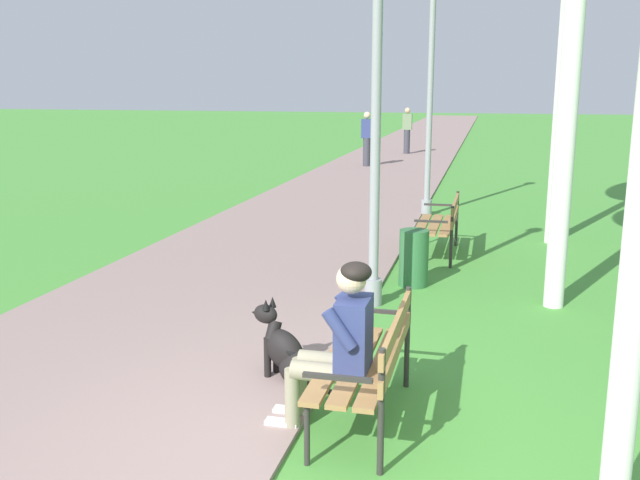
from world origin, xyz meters
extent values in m
plane|color=#478E38|center=(0.00, 0.00, 0.00)|extent=(120.00, 120.00, 0.00)
cube|color=gray|center=(-2.03, 24.00, 0.02)|extent=(3.75, 60.00, 0.04)
cube|color=olive|center=(0.04, 0.68, 0.45)|extent=(0.14, 1.50, 0.04)
cube|color=olive|center=(0.21, 0.68, 0.45)|extent=(0.14, 1.50, 0.04)
cube|color=olive|center=(0.39, 0.68, 0.45)|extent=(0.14, 1.50, 0.04)
cube|color=olive|center=(0.49, 0.68, 0.59)|extent=(0.04, 1.50, 0.11)
cube|color=olive|center=(0.49, 0.68, 0.77)|extent=(0.04, 1.50, 0.11)
cylinder|color=#2D2B28|center=(0.01, 1.37, 0.23)|extent=(0.04, 0.04, 0.45)
cylinder|color=#2D2B28|center=(0.49, 1.37, 0.43)|extent=(0.04, 0.04, 0.85)
cube|color=#2D2B28|center=(0.21, 1.37, 0.63)|extent=(0.45, 0.04, 0.03)
cylinder|color=#2D2B28|center=(0.01, -0.01, 0.23)|extent=(0.04, 0.04, 0.45)
cylinder|color=#2D2B28|center=(0.49, -0.01, 0.43)|extent=(0.04, 0.04, 0.85)
cube|color=#2D2B28|center=(0.21, -0.01, 0.63)|extent=(0.45, 0.04, 0.03)
cube|color=olive|center=(0.15, 6.05, 0.45)|extent=(0.14, 1.50, 0.04)
cube|color=olive|center=(0.33, 6.05, 0.45)|extent=(0.14, 1.50, 0.04)
cube|color=olive|center=(0.50, 6.05, 0.45)|extent=(0.14, 1.50, 0.04)
cube|color=olive|center=(0.61, 6.05, 0.59)|extent=(0.04, 1.50, 0.11)
cube|color=olive|center=(0.61, 6.05, 0.77)|extent=(0.04, 1.50, 0.11)
cylinder|color=#2D2B28|center=(0.13, 6.74, 0.23)|extent=(0.04, 0.04, 0.45)
cylinder|color=#2D2B28|center=(0.61, 6.74, 0.43)|extent=(0.04, 0.04, 0.85)
cube|color=#2D2B28|center=(0.33, 6.74, 0.63)|extent=(0.45, 0.04, 0.03)
cylinder|color=#2D2B28|center=(0.13, 5.36, 0.23)|extent=(0.04, 0.04, 0.45)
cylinder|color=#2D2B28|center=(0.61, 5.36, 0.43)|extent=(0.04, 0.04, 0.85)
cube|color=#2D2B28|center=(0.33, 5.36, 0.63)|extent=(0.45, 0.04, 0.03)
cylinder|color=gray|center=(0.00, 0.61, 0.47)|extent=(0.42, 0.14, 0.14)
cylinder|color=gray|center=(-0.21, 0.61, 0.24)|extent=(0.11, 0.11, 0.47)
cube|color=silver|center=(-0.29, 0.61, 0.04)|extent=(0.24, 0.09, 0.07)
cylinder|color=gray|center=(0.00, 0.41, 0.47)|extent=(0.42, 0.14, 0.14)
cylinder|color=gray|center=(-0.21, 0.41, 0.24)|extent=(0.11, 0.11, 0.47)
cube|color=silver|center=(-0.29, 0.41, 0.04)|extent=(0.24, 0.09, 0.07)
cube|color=navy|center=(0.21, 0.51, 0.73)|extent=(0.22, 0.36, 0.52)
cylinder|color=navy|center=(0.15, 0.71, 0.83)|extent=(0.25, 0.09, 0.30)
cylinder|color=navy|center=(0.15, 0.31, 0.83)|extent=(0.25, 0.09, 0.30)
sphere|color=beige|center=(0.19, 0.51, 1.13)|extent=(0.21, 0.21, 0.21)
ellipsoid|color=black|center=(0.22, 0.51, 1.18)|extent=(0.22, 0.23, 0.14)
ellipsoid|color=black|center=(-0.37, 1.16, 0.16)|extent=(0.43, 0.39, 0.32)
ellipsoid|color=black|center=(-0.51, 1.22, 0.29)|extent=(0.54, 0.38, 0.48)
ellipsoid|color=black|center=(-0.46, 1.20, 0.32)|extent=(0.40, 0.30, 0.27)
cylinder|color=black|center=(-0.61, 1.32, 0.19)|extent=(0.06, 0.06, 0.38)
cylinder|color=black|center=(-0.65, 1.20, 0.19)|extent=(0.06, 0.06, 0.38)
cylinder|color=black|center=(-0.61, 1.25, 0.43)|extent=(0.16, 0.20, 0.19)
ellipsoid|color=black|center=(-0.68, 1.28, 0.56)|extent=(0.25, 0.21, 0.16)
cone|color=black|center=(-0.78, 1.32, 0.55)|extent=(0.12, 0.12, 0.09)
cone|color=black|center=(-0.63, 1.31, 0.66)|extent=(0.06, 0.06, 0.09)
cone|color=black|center=(-0.66, 1.23, 0.66)|extent=(0.06, 0.06, 0.09)
cylinder|color=black|center=(-0.18, 1.10, 0.03)|extent=(0.28, 0.14, 0.04)
cylinder|color=gray|center=(-0.14, 3.48, 0.15)|extent=(0.20, 0.20, 0.30)
cylinder|color=gray|center=(-0.14, 3.48, 1.86)|extent=(0.11, 0.11, 3.73)
cylinder|color=gray|center=(-0.08, 9.26, 0.15)|extent=(0.20, 0.20, 0.30)
cylinder|color=gray|center=(-0.08, 9.26, 1.99)|extent=(0.11, 0.11, 3.98)
cylinder|color=silver|center=(1.84, 3.92, 2.17)|extent=(0.22, 0.22, 4.34)
cylinder|color=silver|center=(2.04, 7.33, 2.22)|extent=(0.18, 0.18, 4.44)
cylinder|color=#2D6638|center=(0.21, 4.38, 0.35)|extent=(0.36, 0.36, 0.70)
cylinder|color=#383842|center=(-2.57, 16.86, 0.44)|extent=(0.22, 0.22, 0.88)
cube|color=navy|center=(-2.57, 16.86, 1.16)|extent=(0.32, 0.20, 0.56)
sphere|color=beige|center=(-2.57, 16.86, 1.55)|extent=(0.20, 0.20, 0.20)
cylinder|color=#383842|center=(-1.87, 21.11, 0.44)|extent=(0.22, 0.22, 0.88)
cube|color=#6B7F5B|center=(-1.87, 21.11, 1.16)|extent=(0.32, 0.20, 0.56)
sphere|color=tan|center=(-1.87, 21.11, 1.55)|extent=(0.20, 0.20, 0.20)
camera|label=1|loc=(1.08, -4.06, 2.43)|focal=39.60mm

